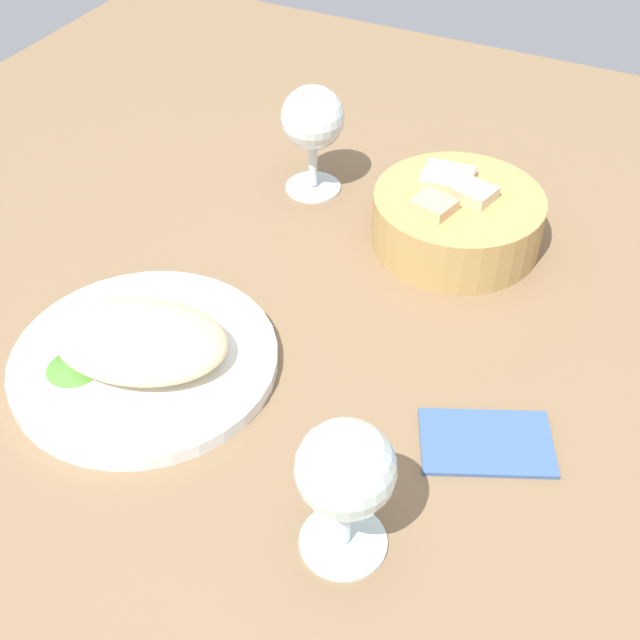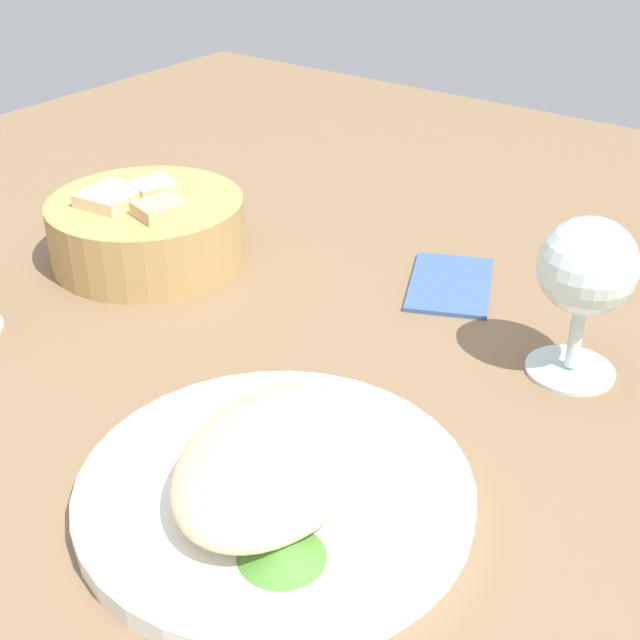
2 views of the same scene
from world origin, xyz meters
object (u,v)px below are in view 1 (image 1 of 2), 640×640
object	(u,v)px
plate	(145,360)
bread_basket	(456,218)
folded_napkin	(487,441)
wine_glass_near	(345,475)
wine_glass_far	(313,123)

from	to	relation	value
plate	bread_basket	xyz separation A→B (cm)	(18.90, 30.43, 2.45)
bread_basket	folded_napkin	bearing A→B (deg)	-64.87
wine_glass_near	folded_napkin	distance (cm)	17.32
wine_glass_near	wine_glass_far	size ratio (longest dim) A/B	0.97
folded_napkin	plate	bearing A→B (deg)	165.02
plate	wine_glass_far	world-z (taller)	wine_glass_far
plate	folded_napkin	bearing A→B (deg)	9.06
folded_napkin	wine_glass_near	bearing A→B (deg)	-139.73
wine_glass_far	plate	bearing A→B (deg)	-91.07
wine_glass_near	plate	bearing A→B (deg)	159.57
wine_glass_near	wine_glass_far	bearing A→B (deg)	119.19
bread_basket	folded_napkin	world-z (taller)	bread_basket
plate	wine_glass_near	xyz separation A→B (cm)	(24.17, -9.00, 7.52)
bread_basket	wine_glass_near	size ratio (longest dim) A/B	1.44
plate	wine_glass_far	bearing A→B (deg)	88.93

